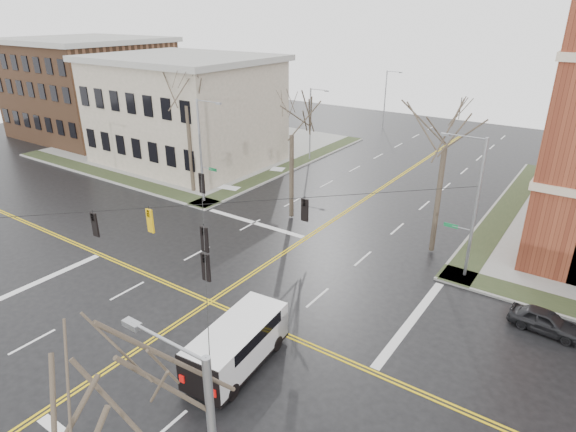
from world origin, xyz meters
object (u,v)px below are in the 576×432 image
Objects in this scene: signal_pole_nw at (202,149)px; streetlight_north_b at (386,97)px; signal_pole_ne at (473,205)px; tree_ne at (446,141)px; parked_car_a at (545,321)px; tree_nw_near at (292,130)px; tree_nw_far at (186,100)px; cargo_van at (240,340)px; streetlight_north_a at (311,122)px.

signal_pole_nw reaches higher than streetlight_north_b.
tree_ne is (-2.79, 2.20, 3.14)m from signal_pole_ne.
tree_nw_near reaches higher than parked_car_a.
tree_nw_near is at bearing 173.62° from signal_pole_ne.
cargo_van is at bearing -39.74° from tree_nw_far.
streetlight_north_a is (0.67, 16.50, -0.48)m from signal_pole_nw.
tree_nw_near is at bearing 1.13° from tree_nw_far.
signal_pole_ne is at bearing -3.13° from tree_nw_far.
signal_pole_nw reaches higher than cargo_van.
tree_nw_near is (-14.46, 1.62, 2.43)m from signal_pole_ne.
parked_car_a is at bearing -35.99° from streetlight_north_a.
streetlight_north_b is (0.67, 36.50, -0.48)m from signal_pole_nw.
tree_nw_near reaches higher than signal_pole_nw.
cargo_van is 18.39m from tree_ne.
signal_pole_ne is at bearing -6.38° from tree_nw_near.
cargo_van is 0.51× the size of tree_nw_far.
tree_nw_far reaches higher than streetlight_north_a.
tree_nw_near is 11.71m from tree_ne.
signal_pole_nw is 0.81× the size of tree_ne.
parked_car_a is at bearing -8.70° from tree_nw_far.
signal_pole_ne and signal_pole_nw have the same top height.
streetlight_north_a is at bearing 116.80° from tree_nw_near.
tree_ne is (22.76, 0.80, -0.53)m from tree_nw_far.
signal_pole_ne is 4.73m from tree_ne.
signal_pole_nw is 8.69m from tree_nw_near.
tree_nw_near is 0.91× the size of tree_ne.
parked_car_a is (27.97, -3.33, -4.33)m from signal_pole_nw.
streetlight_north_b is 2.21× the size of parked_car_a.
signal_pole_ne reaches higher than streetlight_north_b.
signal_pole_nw is 0.89× the size of tree_nw_near.
tree_nw_near is at bearing 80.54° from parked_car_a.
streetlight_north_b is 1.31× the size of cargo_van.
streetlight_north_b is 0.67× the size of tree_nw_far.
signal_pole_nw is 16.52m from streetlight_north_a.
tree_ne is (11.67, 0.58, 0.71)m from tree_nw_near.
streetlight_north_b is at bearing 119.22° from tree_ne.
cargo_van is 1.69× the size of parked_car_a.
signal_pole_nw is 36.51m from streetlight_north_b.
cargo_van is 19.02m from tree_nw_near.
tree_nw_near is (11.09, 0.22, -1.24)m from tree_nw_far.
tree_nw_far reaches higher than signal_pole_nw.
tree_nw_near is at bearing -63.20° from streetlight_north_a.
streetlight_north_b reaches higher than cargo_van.
streetlight_north_a is 1.31× the size of cargo_van.
streetlight_north_b is at bearing 101.62° from cargo_van.
cargo_van is at bearing -102.19° from tree_ne.
tree_nw_far is at bearing -178.87° from tree_nw_near.
cargo_van is 0.55× the size of tree_ne.
parked_car_a is (11.72, 11.20, -0.71)m from cargo_van.
parked_car_a is (27.30, -19.83, -3.85)m from streetlight_north_a.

